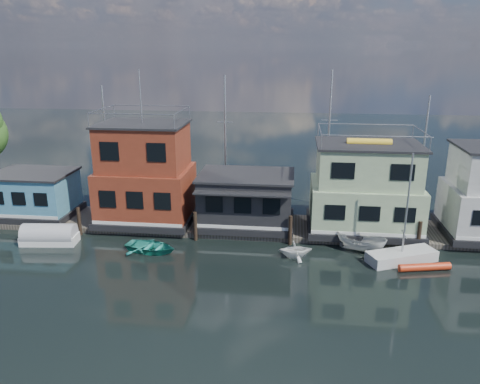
# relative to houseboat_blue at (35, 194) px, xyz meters

# --- Properties ---
(ground) EXTENTS (160.00, 160.00, 0.00)m
(ground) POSITION_rel_houseboat_blue_xyz_m (18.00, -12.00, -2.21)
(ground) COLOR black
(ground) RESTS_ON ground
(dock) EXTENTS (48.00, 5.00, 0.40)m
(dock) POSITION_rel_houseboat_blue_xyz_m (18.00, 0.00, -2.01)
(dock) COLOR #595147
(dock) RESTS_ON ground
(houseboat_blue) EXTENTS (6.40, 4.90, 3.66)m
(houseboat_blue) POSITION_rel_houseboat_blue_xyz_m (0.00, 0.00, 0.00)
(houseboat_blue) COLOR black
(houseboat_blue) RESTS_ON dock
(houseboat_red) EXTENTS (7.40, 5.90, 11.86)m
(houseboat_red) POSITION_rel_houseboat_blue_xyz_m (9.50, 0.00, 1.90)
(houseboat_red) COLOR black
(houseboat_red) RESTS_ON dock
(houseboat_dark) EXTENTS (7.40, 6.10, 4.06)m
(houseboat_dark) POSITION_rel_houseboat_blue_xyz_m (17.50, -0.02, 0.21)
(houseboat_dark) COLOR black
(houseboat_dark) RESTS_ON dock
(houseboat_green) EXTENTS (8.40, 5.90, 7.03)m
(houseboat_green) POSITION_rel_houseboat_blue_xyz_m (26.50, 0.00, 1.34)
(houseboat_green) COLOR black
(houseboat_green) RESTS_ON dock
(pilings) EXTENTS (42.28, 0.28, 2.20)m
(pilings) POSITION_rel_houseboat_blue_xyz_m (17.67, -2.80, -1.11)
(pilings) COLOR #2D2116
(pilings) RESTS_ON ground
(background_masts) EXTENTS (36.40, 0.16, 12.00)m
(background_masts) POSITION_rel_houseboat_blue_xyz_m (22.76, 6.00, 3.35)
(background_masts) COLOR silver
(background_masts) RESTS_ON ground
(motorboat) EXTENTS (3.81, 2.92, 1.39)m
(motorboat) POSITION_rel_houseboat_blue_xyz_m (25.96, -3.54, -1.51)
(motorboat) COLOR silver
(motorboat) RESTS_ON ground
(red_kayak) EXTENTS (3.43, 1.22, 0.50)m
(red_kayak) POSITION_rel_houseboat_blue_xyz_m (29.69, -5.96, -1.96)
(red_kayak) COLOR red
(red_kayak) RESTS_ON ground
(tarp_runabout) EXTENTS (4.10, 1.99, 1.61)m
(tarp_runabout) POSITION_rel_houseboat_blue_xyz_m (3.51, -4.64, -1.61)
(tarp_runabout) COLOR silver
(tarp_runabout) RESTS_ON ground
(day_sailer) EXTENTS (4.95, 3.33, 7.43)m
(day_sailer) POSITION_rel_houseboat_blue_xyz_m (28.49, -4.76, -1.77)
(day_sailer) COLOR beige
(day_sailer) RESTS_ON ground
(dinghy_teal) EXTENTS (4.10, 3.29, 0.76)m
(dinghy_teal) POSITION_rel_houseboat_blue_xyz_m (11.30, -5.20, -1.83)
(dinghy_teal) COLOR teal
(dinghy_teal) RESTS_ON ground
(dinghy_white) EXTENTS (2.64, 2.40, 1.21)m
(dinghy_white) POSITION_rel_houseboat_blue_xyz_m (21.39, -4.96, -1.60)
(dinghy_white) COLOR white
(dinghy_white) RESTS_ON ground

